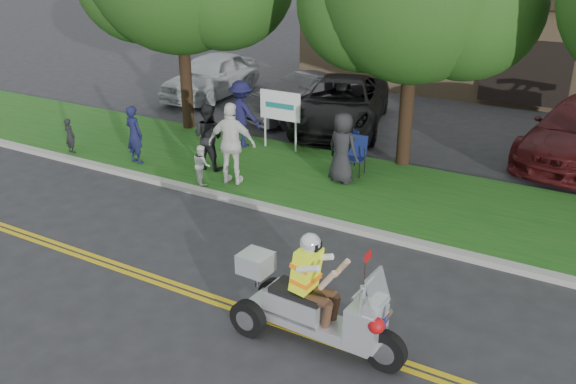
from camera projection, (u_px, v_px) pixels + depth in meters
The scene contains 20 objects.
ground at pixel (228, 285), 10.62m from camera, with size 120.00×120.00×0.00m, color #28282B.
centerline_near at pixel (208, 301), 10.16m from camera, with size 60.00×0.10×0.01m, color gold.
centerline_far at pixel (214, 296), 10.29m from camera, with size 60.00×0.10×0.01m, color gold.
curb at pixel (311, 218), 13.03m from camera, with size 60.00×0.25×0.12m, color #A8A89E.
grass_verge at pixel (353, 186), 14.74m from camera, with size 60.00×4.00×0.10m, color #175416.
commercial_building at pixel (548, 37), 24.03m from camera, with size 18.00×8.20×4.00m.
business_sign at pixel (280, 109), 16.75m from camera, with size 1.25×0.06×1.75m.
trike_scooter at pixel (311, 306), 8.91m from camera, with size 2.74×0.93×1.79m.
lawn_chair_a at pixel (348, 145), 15.84m from camera, with size 0.68×0.69×0.94m.
lawn_chair_b at pixel (356, 152), 15.23m from camera, with size 0.55×0.57×0.96m.
spectator_adult_left at pixel (134, 135), 15.85m from camera, with size 0.56×0.37×1.53m, color #15183C.
spectator_adult_mid at pixel (208, 136), 15.45m from camera, with size 0.82×0.64×1.69m, color black.
spectator_adult_right at pixel (232, 144), 14.42m from camera, with size 1.16×0.48×1.98m, color white.
spectator_chair_a at pixel (241, 114), 17.11m from camera, with size 1.21×0.69×1.87m, color #16153C.
spectator_chair_b at pixel (342, 148), 14.57m from camera, with size 0.84×0.55×1.72m, color black.
child_left at pixel (70, 136), 16.70m from camera, with size 0.36×0.23×0.97m, color black.
child_right at pixel (202, 165), 14.58m from camera, with size 0.47×0.37×0.97m, color white.
parked_car_far_left at pixel (211, 75), 22.93m from camera, with size 1.94×4.83×1.64m, color #BABEC2.
parked_car_left at pixel (305, 98), 20.11m from camera, with size 1.54×4.41×1.45m, color #2D2D30.
parked_car_mid at pixel (341, 104), 19.17m from camera, with size 2.59×5.62×1.56m, color black.
Camera 1 is at (5.54, -7.39, 5.60)m, focal length 38.00 mm.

